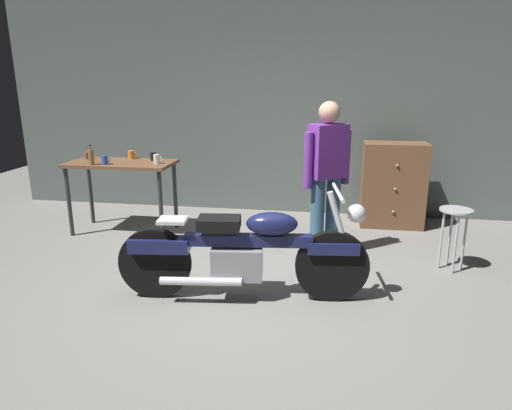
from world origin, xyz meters
The scene contains 13 objects.
ground_plane centered at (0.00, 0.00, 0.00)m, with size 12.00×12.00×0.00m, color gray.
back_wall centered at (0.00, 2.80, 1.55)m, with size 8.00×0.12×3.10m, color #56605B.
workbench centered at (-1.82, 1.51, 0.79)m, with size 1.30×0.64×0.90m.
motorcycle centered at (0.03, -0.07, 0.45)m, with size 2.18×0.64×1.00m.
person_standing centered at (0.70, 1.08, 0.93)m, with size 0.48×0.40×1.67m.
shop_stool centered at (1.99, 0.90, 0.50)m, with size 0.32×0.32×0.64m.
wooden_dresser centered at (1.56, 2.30, 0.55)m, with size 0.80×0.47×1.10m.
mug_orange_travel centered at (-1.78, 1.75, 0.95)m, with size 0.12×0.08×0.10m.
mug_brown_stoneware centered at (-2.33, 1.64, 0.95)m, with size 0.11×0.08×0.09m.
mug_white_ceramic centered at (-1.33, 1.47, 0.96)m, with size 0.11×0.07×0.11m.
mug_blue_enamel centered at (-1.93, 1.32, 0.95)m, with size 0.11×0.07×0.11m.
mug_black_matte centered at (-1.45, 1.67, 0.95)m, with size 0.11×0.08×0.10m.
bottle centered at (-2.07, 1.26, 1.00)m, with size 0.06×0.06×0.24m.
Camera 1 is at (0.70, -3.64, 1.88)m, focal length 31.56 mm.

